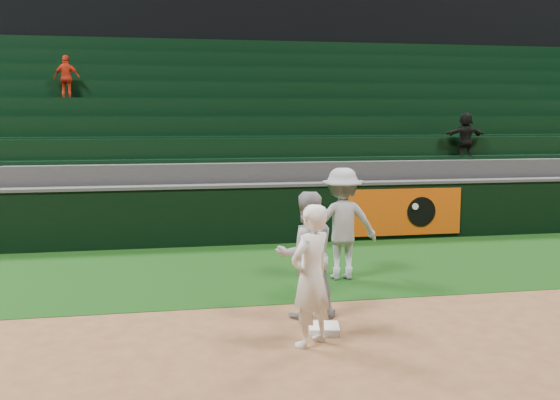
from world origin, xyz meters
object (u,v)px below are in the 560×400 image
(first_base, at_px, (324,329))
(first_baseman, at_px, (311,276))
(base_coach, at_px, (342,224))
(baserunner, at_px, (306,255))

(first_base, xyz_separation_m, first_baseman, (-0.26, -0.39, 0.79))
(first_base, height_order, base_coach, base_coach)
(base_coach, bearing_deg, first_base, 70.57)
(baserunner, bearing_deg, base_coach, -121.44)
(first_base, bearing_deg, baserunner, 97.86)
(first_base, xyz_separation_m, base_coach, (0.91, 2.41, 0.87))
(first_baseman, distance_m, baserunner, 1.03)
(first_base, xyz_separation_m, baserunner, (-0.09, 0.62, 0.80))
(first_base, distance_m, first_baseman, 0.92)
(first_base, bearing_deg, first_baseman, -123.91)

